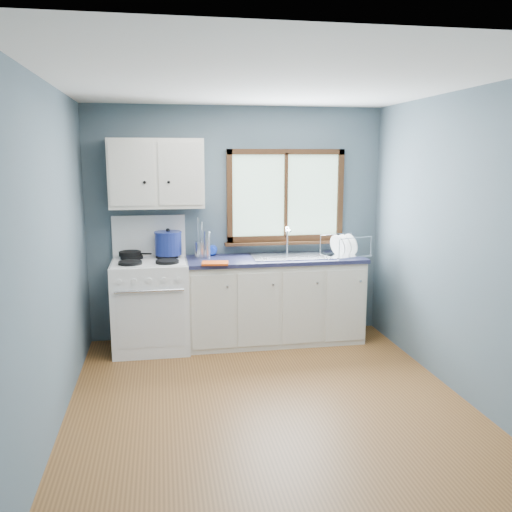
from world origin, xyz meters
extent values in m
cube|color=brown|center=(0.00, 0.00, -0.01)|extent=(3.20, 3.60, 0.02)
cube|color=white|center=(0.00, 0.00, 2.51)|extent=(3.20, 3.60, 0.02)
cube|color=#50626B|center=(0.00, 1.81, 1.25)|extent=(3.20, 0.02, 2.50)
cube|color=#50626B|center=(0.00, -1.81, 1.25)|extent=(3.20, 0.02, 2.50)
cube|color=#50626B|center=(-1.61, 0.00, 1.25)|extent=(0.02, 3.60, 2.50)
cube|color=#50626B|center=(1.61, 0.00, 1.25)|extent=(0.02, 3.60, 2.50)
cube|color=white|center=(-0.95, 1.47, 0.46)|extent=(0.76, 0.65, 0.92)
cube|color=white|center=(-0.95, 1.77, 1.14)|extent=(0.76, 0.05, 0.44)
cube|color=silver|center=(-0.95, 1.47, 0.93)|extent=(0.72, 0.59, 0.01)
cylinder|color=black|center=(-1.13, 1.32, 0.95)|extent=(0.23, 0.23, 0.03)
cylinder|color=black|center=(-0.77, 1.32, 0.95)|extent=(0.23, 0.23, 0.03)
cylinder|color=black|center=(-1.13, 1.61, 0.95)|extent=(0.23, 0.23, 0.03)
cylinder|color=black|center=(-0.77, 1.61, 0.95)|extent=(0.23, 0.23, 0.03)
cylinder|color=silver|center=(-0.95, 1.12, 0.70)|extent=(0.66, 0.02, 0.02)
cube|color=silver|center=(-0.95, 1.14, 0.40)|extent=(0.66, 0.01, 0.55)
cube|color=beige|center=(0.36, 1.49, 0.44)|extent=(1.85, 0.60, 0.88)
cube|color=black|center=(0.36, 1.51, 0.04)|extent=(1.85, 0.54, 0.08)
cube|color=#191B36|center=(0.36, 1.49, 0.90)|extent=(1.89, 0.64, 0.04)
cube|color=silver|center=(0.54, 1.49, 0.92)|extent=(0.84, 0.46, 0.01)
cube|color=silver|center=(0.34, 1.49, 0.85)|extent=(0.36, 0.40, 0.14)
cube|color=silver|center=(0.74, 1.49, 0.85)|extent=(0.36, 0.40, 0.14)
cylinder|color=silver|center=(0.54, 1.69, 1.06)|extent=(0.02, 0.02, 0.28)
cylinder|color=silver|center=(0.54, 1.62, 1.19)|extent=(0.02, 0.16, 0.02)
sphere|color=silver|center=(0.54, 1.69, 1.20)|extent=(0.04, 0.04, 0.04)
cube|color=#9EC6A8|center=(0.54, 1.79, 1.55)|extent=(1.22, 0.01, 0.92)
cube|color=#3E2311|center=(0.54, 1.77, 2.02)|extent=(1.30, 0.05, 0.06)
cube|color=#3E2311|center=(0.54, 1.77, 1.08)|extent=(1.30, 0.05, 0.06)
cube|color=#3E2311|center=(-0.08, 1.77, 1.55)|extent=(0.06, 0.05, 1.00)
cube|color=#3E2311|center=(1.16, 1.77, 1.55)|extent=(0.06, 0.05, 1.00)
cube|color=#3E2311|center=(0.54, 1.77, 1.55)|extent=(0.03, 0.05, 0.92)
cube|color=#3E2311|center=(0.54, 1.74, 1.03)|extent=(1.36, 0.10, 0.03)
cube|color=beige|center=(-0.85, 1.63, 1.80)|extent=(0.95, 0.32, 0.70)
cube|color=beige|center=(-1.09, 1.46, 1.80)|extent=(0.44, 0.01, 0.62)
cube|color=beige|center=(-0.61, 1.46, 1.80)|extent=(0.44, 0.01, 0.62)
sphere|color=black|center=(-0.97, 1.45, 1.72)|extent=(0.03, 0.03, 0.03)
sphere|color=black|center=(-0.73, 1.45, 1.72)|extent=(0.03, 0.03, 0.03)
cylinder|color=black|center=(-1.15, 1.63, 0.98)|extent=(0.27, 0.27, 0.05)
cube|color=black|center=(-0.99, 1.59, 0.98)|extent=(0.13, 0.05, 0.01)
cylinder|color=navy|center=(-0.75, 1.62, 1.08)|extent=(0.33, 0.33, 0.23)
cylinder|color=navy|center=(-0.75, 1.62, 1.20)|extent=(0.34, 0.34, 0.02)
sphere|color=black|center=(-0.75, 1.62, 1.22)|extent=(0.05, 0.05, 0.04)
cylinder|color=silver|center=(-0.41, 1.63, 1.00)|extent=(0.17, 0.17, 0.17)
cylinder|color=silver|center=(-0.40, 1.65, 1.18)|extent=(0.01, 0.01, 0.24)
cylinder|color=silver|center=(-0.44, 1.64, 1.20)|extent=(0.01, 0.01, 0.29)
cylinder|color=silver|center=(-0.41, 1.61, 1.16)|extent=(0.01, 0.01, 0.22)
cylinder|color=silver|center=(-0.35, 1.57, 1.06)|extent=(0.08, 0.08, 0.29)
imported|color=blue|center=(-0.30, 1.68, 1.06)|extent=(0.13, 0.13, 0.28)
cube|color=#CD4812|center=(-0.30, 1.23, 0.93)|extent=(0.28, 0.22, 0.02)
cube|color=silver|center=(1.12, 1.45, 0.93)|extent=(0.54, 0.48, 0.02)
cylinder|color=silver|center=(0.98, 1.23, 1.03)|extent=(0.01, 0.01, 0.21)
cylinder|color=silver|center=(1.38, 1.38, 1.03)|extent=(0.01, 0.01, 0.21)
cylinder|color=silver|center=(0.87, 1.53, 1.03)|extent=(0.01, 0.01, 0.21)
cylinder|color=silver|center=(1.27, 1.68, 1.03)|extent=(0.01, 0.01, 0.21)
cylinder|color=silver|center=(1.18, 1.30, 1.13)|extent=(0.40, 0.16, 0.01)
cylinder|color=silver|center=(1.07, 1.60, 1.13)|extent=(0.40, 0.16, 0.01)
cylinder|color=white|center=(1.02, 1.42, 1.04)|extent=(0.14, 0.24, 0.23)
cylinder|color=white|center=(1.10, 1.45, 1.04)|extent=(0.14, 0.24, 0.23)
cylinder|color=white|center=(1.18, 1.48, 1.04)|extent=(0.14, 0.24, 0.23)
camera|label=1|loc=(-0.82, -4.02, 1.97)|focal=38.00mm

